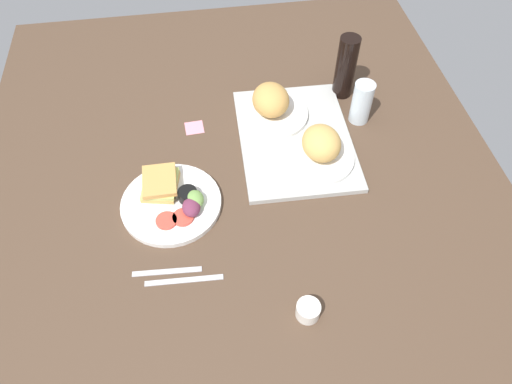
% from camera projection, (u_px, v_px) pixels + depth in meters
% --- Properties ---
extents(ground_plane, '(1.90, 1.50, 0.03)m').
position_uv_depth(ground_plane, '(244.00, 200.00, 1.32)').
color(ground_plane, '#4C3828').
extents(serving_tray, '(0.46, 0.34, 0.02)m').
position_uv_depth(serving_tray, '(295.00, 139.00, 1.43)').
color(serving_tray, '#B2B2AD').
rests_on(serving_tray, ground_plane).
extents(bread_plate_near, '(0.22, 0.22, 0.10)m').
position_uv_depth(bread_plate_near, '(271.00, 105.00, 1.45)').
color(bread_plate_near, white).
rests_on(bread_plate_near, serving_tray).
extents(bread_plate_far, '(0.20, 0.20, 0.10)m').
position_uv_depth(bread_plate_far, '(321.00, 148.00, 1.34)').
color(bread_plate_far, white).
rests_on(bread_plate_far, serving_tray).
extents(plate_with_salad, '(0.27, 0.27, 0.05)m').
position_uv_depth(plate_with_salad, '(172.00, 200.00, 1.28)').
color(plate_with_salad, white).
rests_on(plate_with_salad, ground_plane).
extents(drinking_glass, '(0.06, 0.06, 0.14)m').
position_uv_depth(drinking_glass, '(362.00, 102.00, 1.44)').
color(drinking_glass, silver).
rests_on(drinking_glass, ground_plane).
extents(soda_bottle, '(0.06, 0.06, 0.21)m').
position_uv_depth(soda_bottle, '(346.00, 67.00, 1.49)').
color(soda_bottle, black).
rests_on(soda_bottle, ground_plane).
extents(espresso_cup, '(0.06, 0.06, 0.04)m').
position_uv_depth(espresso_cup, '(308.00, 310.00, 1.08)').
color(espresso_cup, silver).
rests_on(espresso_cup, ground_plane).
extents(fork, '(0.02, 0.17, 0.01)m').
position_uv_depth(fork, '(167.00, 271.00, 1.16)').
color(fork, '#B7B7BC').
rests_on(fork, ground_plane).
extents(knife, '(0.02, 0.19, 0.01)m').
position_uv_depth(knife, '(184.00, 280.00, 1.15)').
color(knife, '#B7B7BC').
rests_on(knife, ground_plane).
extents(sticky_note, '(0.06, 0.06, 0.00)m').
position_uv_depth(sticky_note, '(194.00, 128.00, 1.47)').
color(sticky_note, pink).
rests_on(sticky_note, ground_plane).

